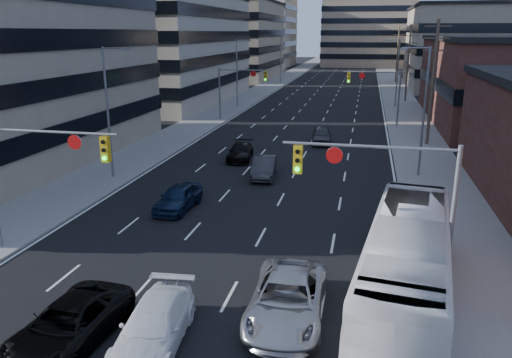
{
  "coord_description": "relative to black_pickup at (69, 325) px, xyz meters",
  "views": [
    {
      "loc": [
        6.54,
        -10.73,
        9.92
      ],
      "look_at": [
        0.94,
        14.79,
        2.2
      ],
      "focal_mm": 35.0,
      "sensor_mm": 36.0,
      "label": 1
    }
  ],
  "objects": [
    {
      "name": "streetlight_left_far",
      "position": [
        -7.82,
        88.09,
        4.34
      ],
      "size": [
        2.03,
        0.22,
        9.0
      ],
      "color": "slate",
      "rests_on": "ground"
    },
    {
      "name": "white_van",
      "position": [
        2.74,
        0.59,
        -0.02
      ],
      "size": [
        2.44,
        5.0,
        1.4
      ],
      "primitive_type": "imported",
      "rotation": [
        0.0,
        0.0,
        0.1
      ],
      "color": "silver",
      "rests_on": "ground"
    },
    {
      "name": "streetlight_right_near",
      "position": [
        12.86,
        23.09,
        4.34
      ],
      "size": [
        2.03,
        0.22,
        9.0
      ],
      "color": "slate",
      "rests_on": "ground"
    },
    {
      "name": "bg_block_right",
      "position": [
        34.52,
        128.09,
        5.28
      ],
      "size": [
        22.0,
        22.0,
        12.0
      ],
      "primitive_type": "cube",
      "color": "gray",
      "rests_on": "ground"
    },
    {
      "name": "utility_pole_midblock",
      "position": [
        14.72,
        64.09,
        5.06
      ],
      "size": [
        2.2,
        0.28,
        11.0
      ],
      "color": "#4C3D2D",
      "rests_on": "ground"
    },
    {
      "name": "road_surface",
      "position": [
        2.52,
        128.09,
        -0.71
      ],
      "size": [
        18.0,
        300.0,
        0.02
      ],
      "primitive_type": "cube",
      "color": "black",
      "rests_on": "ground"
    },
    {
      "name": "sidewalk_right",
      "position": [
        14.02,
        128.09,
        -0.64
      ],
      "size": [
        5.0,
        300.0,
        0.15
      ],
      "primitive_type": "cube",
      "color": "slate",
      "rests_on": "ground"
    },
    {
      "name": "office_left_mid",
      "position": [
        -24.48,
        58.09,
        13.28
      ],
      "size": [
        26.0,
        34.0,
        28.0
      ],
      "primitive_type": "cube",
      "color": "#ADA089",
      "rests_on": "ground"
    },
    {
      "name": "utility_pole_distant",
      "position": [
        14.72,
        94.09,
        5.06
      ],
      "size": [
        2.2,
        0.28,
        11.0
      ],
      "color": "#4C3D2D",
      "rests_on": "ground"
    },
    {
      "name": "silver_suv",
      "position": [
        6.75,
        3.07,
        0.06
      ],
      "size": [
        2.77,
        5.7,
        1.56
      ],
      "primitive_type": "imported",
      "rotation": [
        0.0,
        0.0,
        0.03
      ],
      "color": "#A1A1A5",
      "rests_on": "ground"
    },
    {
      "name": "streetlight_left_near",
      "position": [
        -7.82,
        18.09,
        4.34
      ],
      "size": [
        2.03,
        0.22,
        9.0
      ],
      "color": "slate",
      "rests_on": "ground"
    },
    {
      "name": "signal_near_right",
      "position": [
        9.97,
        6.08,
        3.61
      ],
      "size": [
        6.59,
        0.33,
        6.0
      ],
      "color": "slate",
      "rests_on": "ground"
    },
    {
      "name": "bg_block_left",
      "position": [
        -25.48,
        138.09,
        9.28
      ],
      "size": [
        24.0,
        24.0,
        20.0
      ],
      "primitive_type": "cube",
      "color": "#ADA089",
      "rests_on": "ground"
    },
    {
      "name": "signal_near_left",
      "position": [
        -4.93,
        6.08,
        3.61
      ],
      "size": [
        6.59,
        0.33,
        6.0
      ],
      "color": "slate",
      "rests_on": "ground"
    },
    {
      "name": "sedan_grey_center",
      "position": [
        2.31,
        20.79,
        0.01
      ],
      "size": [
        2.0,
        4.54,
        1.45
      ],
      "primitive_type": "imported",
      "rotation": [
        0.0,
        0.0,
        0.11
      ],
      "color": "#2B2B2D",
      "rests_on": "ground"
    },
    {
      "name": "utility_pole_block",
      "position": [
        14.72,
        34.09,
        5.06
      ],
      "size": [
        2.2,
        0.28,
        11.0
      ],
      "color": "#4C3D2D",
      "rests_on": "ground"
    },
    {
      "name": "office_left_far",
      "position": [
        -21.48,
        98.09,
        7.28
      ],
      "size": [
        20.0,
        30.0,
        16.0
      ],
      "primitive_type": "cube",
      "color": "gray",
      "rests_on": "ground"
    },
    {
      "name": "sidewalk_left",
      "position": [
        -8.98,
        128.09,
        -0.64
      ],
      "size": [
        5.0,
        300.0,
        0.15
      ],
      "primitive_type": "cube",
      "color": "slate",
      "rests_on": "ground"
    },
    {
      "name": "transit_bus",
      "position": [
        10.92,
        5.04,
        0.96
      ],
      "size": [
        4.33,
        12.32,
        3.36
      ],
      "primitive_type": "imported",
      "rotation": [
        0.0,
        0.0,
        -0.13
      ],
      "color": "silver",
      "rests_on": "ground"
    },
    {
      "name": "black_pickup",
      "position": [
        0.0,
        0.0,
        0.0
      ],
      "size": [
        2.67,
        5.29,
        1.43
      ],
      "primitive_type": "imported",
      "rotation": [
        0.0,
        0.0,
        -0.06
      ],
      "color": "black",
      "rests_on": "ground"
    },
    {
      "name": "sedan_black_far",
      "position": [
        -0.56,
        25.27,
        -0.07
      ],
      "size": [
        2.3,
        4.64,
        1.3
      ],
      "primitive_type": "imported",
      "rotation": [
        0.0,
        0.0,
        0.11
      ],
      "color": "black",
      "rests_on": "ground"
    },
    {
      "name": "sedan_blue",
      "position": [
        -1.21,
        13.11,
        0.01
      ],
      "size": [
        1.92,
        4.36,
        1.46
      ],
      "primitive_type": "imported",
      "rotation": [
        0.0,
        0.0,
        -0.05
      ],
      "color": "#0C1A32",
      "rests_on": "ground"
    },
    {
      "name": "streetlight_right_far",
      "position": [
        12.86,
        58.09,
        4.34
      ],
      "size": [
        2.03,
        0.22,
        9.0
      ],
      "color": "slate",
      "rests_on": "ground"
    },
    {
      "name": "signal_far_right",
      "position": [
        10.2,
        43.08,
        3.58
      ],
      "size": [
        6.09,
        0.33,
        6.0
      ],
      "color": "slate",
      "rests_on": "ground"
    },
    {
      "name": "streetlight_left_mid",
      "position": [
        -7.82,
        53.09,
        4.34
      ],
      "size": [
        2.03,
        0.22,
        9.0
      ],
      "color": "slate",
      "rests_on": "ground"
    },
    {
      "name": "sedan_grey_right",
      "position": [
        5.29,
        32.79,
        0.02
      ],
      "size": [
        2.12,
        4.48,
        1.48
      ],
      "primitive_type": "imported",
      "rotation": [
        0.0,
        0.0,
        0.09
      ],
      "color": "#313234",
      "rests_on": "ground"
    },
    {
      "name": "office_right_far",
      "position": [
        27.52,
        86.09,
        6.28
      ],
      "size": [
        22.0,
        28.0,
        14.0
      ],
      "primitive_type": "cube",
      "color": "gray",
      "rests_on": "ground"
    },
    {
      "name": "signal_far_left",
      "position": [
        -5.16,
        43.08,
        3.58
      ],
      "size": [
        6.09,
        0.33,
        6.0
      ],
      "color": "slate",
      "rests_on": "ground"
    }
  ]
}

